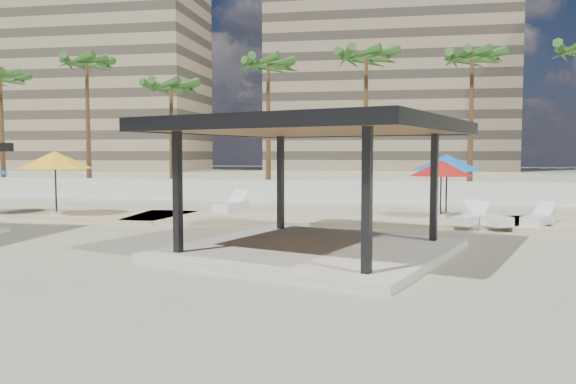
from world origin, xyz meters
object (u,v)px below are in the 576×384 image
at_px(pavilion_central, 314,175).
at_px(lounger_b, 472,219).
at_px(lounger_a, 231,206).
at_px(lounger_d, 538,219).
at_px(umbrella_c, 441,168).
at_px(lounger_c, 486,219).

relative_size(pavilion_central, lounger_b, 4.48).
xyz_separation_m(lounger_a, lounger_d, (12.21, -2.77, -0.02)).
bearing_deg(lounger_a, lounger_d, -92.41).
bearing_deg(umbrella_c, lounger_d, -28.39).
height_order(pavilion_central, umbrella_c, pavilion_central).
bearing_deg(lounger_a, umbrella_c, -86.06).
bearing_deg(pavilion_central, lounger_c, 67.21).
bearing_deg(lounger_c, lounger_d, -110.76).
relative_size(lounger_a, lounger_b, 1.17).
relative_size(umbrella_c, lounger_d, 1.49).
relative_size(pavilion_central, lounger_d, 4.37).
height_order(lounger_a, lounger_d, lounger_a).
relative_size(pavilion_central, lounger_c, 4.11).
relative_size(lounger_a, lounger_c, 1.07).
bearing_deg(pavilion_central, lounger_d, 60.07).
distance_m(umbrella_c, lounger_a, 9.17).
xyz_separation_m(lounger_b, lounger_d, (2.33, 0.23, 0.00)).
bearing_deg(lounger_a, lounger_c, -95.72).
bearing_deg(pavilion_central, lounger_b, 69.94).
bearing_deg(lounger_d, umbrella_c, 92.13).
distance_m(pavilion_central, lounger_d, 9.76).
height_order(umbrella_c, lounger_c, umbrella_c).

